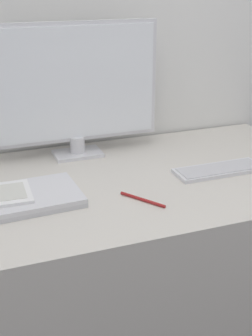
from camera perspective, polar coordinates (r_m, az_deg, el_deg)
wall_back at (r=1.73m, az=-5.76°, el=18.33°), size 3.60×0.05×2.40m
desk at (r=1.65m, az=-0.85°, el=-13.09°), size 1.43×0.73×0.73m
monitor at (r=1.61m, az=-6.26°, el=9.67°), size 0.59×0.11×0.46m
keyboard at (r=1.55m, az=11.28°, el=-0.20°), size 0.30×0.10×0.01m
laptop at (r=1.35m, az=-13.03°, el=-3.70°), size 0.35×0.22×0.03m
ereader at (r=1.35m, az=-14.39°, el=-3.06°), size 0.14×0.16×0.01m
pen at (r=1.33m, az=2.03°, el=-3.87°), size 0.09×0.13×0.01m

